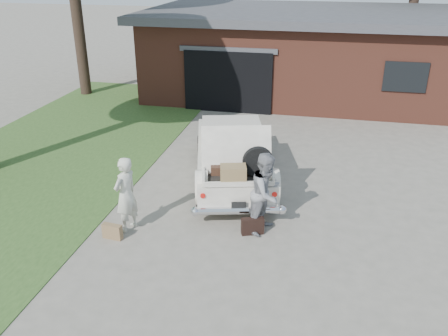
# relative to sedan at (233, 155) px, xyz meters

# --- Properties ---
(ground) EXTENTS (90.00, 90.00, 0.00)m
(ground) POSITION_rel_sedan_xyz_m (0.16, -2.33, -0.69)
(ground) COLOR gray
(ground) RESTS_ON ground
(grass_strip) EXTENTS (6.00, 16.00, 0.02)m
(grass_strip) POSITION_rel_sedan_xyz_m (-5.34, 0.67, -0.68)
(grass_strip) COLOR #2D4C1E
(grass_strip) RESTS_ON ground
(house) EXTENTS (12.80, 7.80, 3.30)m
(house) POSITION_rel_sedan_xyz_m (1.14, 9.14, 0.98)
(house) COLOR brown
(house) RESTS_ON ground
(sedan) EXTENTS (2.94, 5.00, 1.88)m
(sedan) POSITION_rel_sedan_xyz_m (0.00, 0.00, 0.00)
(sedan) COLOR white
(sedan) RESTS_ON ground
(woman_left) EXTENTS (0.56, 0.69, 1.63)m
(woman_left) POSITION_rel_sedan_xyz_m (-1.64, -2.85, 0.12)
(woman_left) COLOR beige
(woman_left) RESTS_ON ground
(woman_right) EXTENTS (0.93, 1.03, 1.72)m
(woman_right) POSITION_rel_sedan_xyz_m (1.16, -2.22, 0.17)
(woman_right) COLOR gray
(woman_right) RESTS_ON ground
(suitcase_left) EXTENTS (0.42, 0.18, 0.32)m
(suitcase_left) POSITION_rel_sedan_xyz_m (-1.82, -3.25, -0.53)
(suitcase_left) COLOR olive
(suitcase_left) RESTS_ON ground
(suitcase_right) EXTENTS (0.49, 0.31, 0.36)m
(suitcase_right) POSITION_rel_sedan_xyz_m (0.92, -2.46, -0.51)
(suitcase_right) COLOR black
(suitcase_right) RESTS_ON ground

